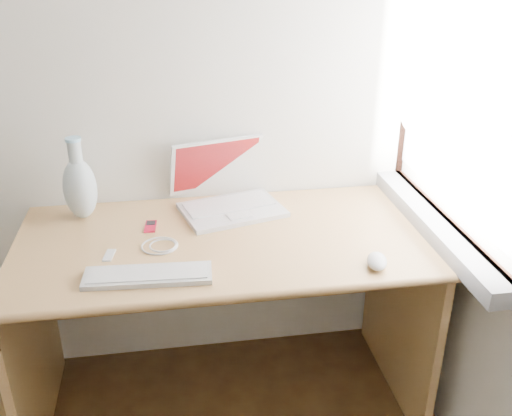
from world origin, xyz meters
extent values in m
cube|color=silver|center=(1.75, 1.30, 1.32)|extent=(0.01, 0.90, 1.00)
cube|color=gray|center=(1.69, 1.30, 0.79)|extent=(0.10, 0.96, 0.06)
cube|color=white|center=(1.67, 1.30, 1.35)|extent=(0.02, 0.84, 0.92)
cube|color=tan|center=(0.94, 1.38, 0.75)|extent=(1.44, 0.72, 0.03)
cube|color=tan|center=(0.23, 1.38, 0.37)|extent=(0.03, 0.68, 0.73)
cube|color=tan|center=(1.64, 1.38, 0.37)|extent=(0.03, 0.68, 0.73)
cube|color=tan|center=(0.94, 1.73, 0.49)|extent=(1.38, 0.03, 0.49)
cube|color=silver|center=(1.00, 1.57, 0.77)|extent=(0.43, 0.35, 0.02)
cube|color=white|center=(1.00, 1.57, 0.78)|extent=(0.36, 0.22, 0.00)
cube|color=silver|center=(1.00, 1.70, 0.90)|extent=(0.38, 0.19, 0.24)
cube|color=maroon|center=(1.00, 1.70, 0.90)|extent=(0.35, 0.16, 0.21)
cube|color=silver|center=(0.68, 1.15, 0.77)|extent=(0.40, 0.14, 0.02)
cube|color=white|center=(0.68, 1.15, 0.78)|extent=(0.37, 0.11, 0.00)
ellipsoid|color=silver|center=(1.41, 1.10, 0.78)|extent=(0.09, 0.12, 0.04)
cube|color=red|center=(0.69, 1.49, 0.77)|extent=(0.05, 0.09, 0.01)
cube|color=black|center=(0.69, 1.49, 0.77)|extent=(0.03, 0.03, 0.00)
torus|color=silver|center=(0.72, 1.34, 0.77)|extent=(0.16, 0.16, 0.01)
cube|color=silver|center=(0.55, 1.30, 0.77)|extent=(0.04, 0.08, 0.01)
ellipsoid|color=#B1C3CC|center=(0.44, 1.62, 0.88)|extent=(0.12, 0.12, 0.23)
cylinder|color=#B1C3CC|center=(0.44, 1.62, 1.03)|extent=(0.05, 0.05, 0.09)
cylinder|color=#99D5F5|center=(0.44, 1.62, 1.07)|extent=(0.06, 0.06, 0.01)
camera|label=1|loc=(0.78, -0.39, 1.72)|focal=40.00mm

